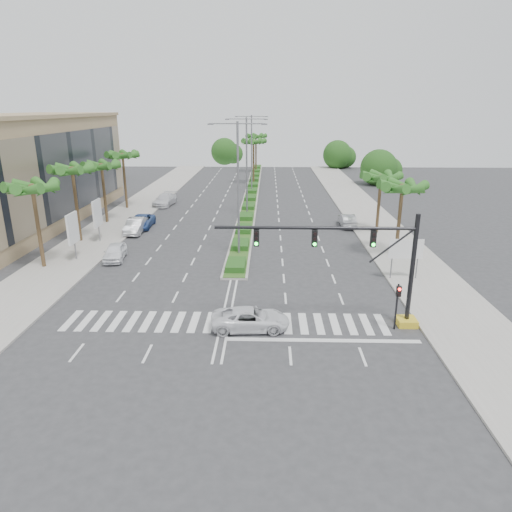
{
  "coord_description": "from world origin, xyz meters",
  "views": [
    {
      "loc": [
        2.72,
        -26.36,
        13.14
      ],
      "look_at": [
        1.85,
        4.61,
        3.0
      ],
      "focal_mm": 32.0,
      "sensor_mm": 36.0,
      "label": 1
    }
  ],
  "objects": [
    {
      "name": "car_parked_c",
      "position": [
        -11.8,
        23.85,
        0.72
      ],
      "size": [
        2.51,
        5.25,
        1.44
      ],
      "primitive_type": "imported",
      "rotation": [
        0.0,
        0.0,
        0.02
      ],
      "color": "#2F4E90",
      "rests_on": "ground"
    },
    {
      "name": "footpath_left",
      "position": [
        -15.2,
        20.0,
        0.07
      ],
      "size": [
        6.0,
        120.0,
        0.15
      ],
      "primitive_type": "cube",
      "color": "gray",
      "rests_on": "ground"
    },
    {
      "name": "billboard_near",
      "position": [
        -14.5,
        12.0,
        2.96
      ],
      "size": [
        0.18,
        2.1,
        4.35
      ],
      "color": "slate",
      "rests_on": "ground"
    },
    {
      "name": "median",
      "position": [
        0.0,
        45.0,
        0.1
      ],
      "size": [
        2.2,
        75.0,
        0.2
      ],
      "primitive_type": "cube",
      "color": "gray",
      "rests_on": "ground"
    },
    {
      "name": "streetlight_near",
      "position": [
        0.0,
        14.0,
        6.81
      ],
      "size": [
        5.1,
        0.25,
        12.0
      ],
      "color": "slate",
      "rests_on": "ground"
    },
    {
      "name": "palm_median_a",
      "position": [
        0.0,
        55.0,
        7.17
      ],
      "size": [
        4.57,
        4.68,
        8.05
      ],
      "color": "brown",
      "rests_on": "ground"
    },
    {
      "name": "footpath_right",
      "position": [
        15.2,
        20.0,
        0.07
      ],
      "size": [
        6.0,
        120.0,
        0.15
      ],
      "primitive_type": "cube",
      "color": "gray",
      "rests_on": "ground"
    },
    {
      "name": "palm_right_far",
      "position": [
        14.5,
        22.0,
        5.91
      ],
      "size": [
        4.57,
        4.68,
        6.75
      ],
      "color": "brown",
      "rests_on": "ground"
    },
    {
      "name": "car_parked_a",
      "position": [
        -11.09,
        12.4,
        0.72
      ],
      "size": [
        2.2,
        4.38,
        1.43
      ],
      "primitive_type": "imported",
      "rotation": [
        0.0,
        0.0,
        0.13
      ],
      "color": "white",
      "rests_on": "ground"
    },
    {
      "name": "car_parked_b",
      "position": [
        -11.8,
        21.59,
        0.8
      ],
      "size": [
        1.77,
        4.89,
        1.6
      ],
      "primitive_type": "imported",
      "rotation": [
        0.0,
        0.0,
        0.02
      ],
      "color": "silver",
      "rests_on": "ground"
    },
    {
      "name": "palm_right_near",
      "position": [
        14.5,
        14.0,
        6.2
      ],
      "size": [
        4.57,
        4.68,
        7.05
      ],
      "color": "brown",
      "rests_on": "ground"
    },
    {
      "name": "palm_left_far",
      "position": [
        -16.5,
        26.0,
        6.5
      ],
      "size": [
        4.57,
        4.68,
        7.35
      ],
      "color": "brown",
      "rests_on": "ground"
    },
    {
      "name": "billboard_far",
      "position": [
        -14.5,
        18.0,
        2.96
      ],
      "size": [
        0.18,
        2.1,
        4.35
      ],
      "color": "slate",
      "rests_on": "ground"
    },
    {
      "name": "car_parked_d",
      "position": [
        -11.8,
        36.26,
        0.8
      ],
      "size": [
        2.89,
        5.76,
        1.6
      ],
      "primitive_type": "imported",
      "rotation": [
        0.0,
        0.0,
        -0.12
      ],
      "color": "silver",
      "rests_on": "ground"
    },
    {
      "name": "ground",
      "position": [
        0.0,
        0.0,
        0.0
      ],
      "size": [
        160.0,
        160.0,
        0.0
      ],
      "primitive_type": "plane",
      "color": "#333335",
      "rests_on": "ground"
    },
    {
      "name": "car_crossing",
      "position": [
        1.65,
        -0.8,
        0.67
      ],
      "size": [
        4.96,
        2.53,
        1.34
      ],
      "primitive_type": "imported",
      "rotation": [
        0.0,
        0.0,
        1.63
      ],
      "color": "white",
      "rests_on": "ground"
    },
    {
      "name": "car_right",
      "position": [
        11.8,
        25.06,
        0.73
      ],
      "size": [
        1.56,
        4.46,
        1.47
      ],
      "primitive_type": "imported",
      "rotation": [
        0.0,
        0.0,
        3.14
      ],
      "color": "#AEAEB3",
      "rests_on": "ground"
    },
    {
      "name": "streetlight_far",
      "position": [
        0.0,
        46.0,
        6.81
      ],
      "size": [
        5.1,
        0.25,
        12.0
      ],
      "color": "slate",
      "rests_on": "ground"
    },
    {
      "name": "streetlight_mid",
      "position": [
        0.0,
        30.0,
        6.81
      ],
      "size": [
        5.1,
        0.25,
        12.0
      ],
      "color": "slate",
      "rests_on": "ground"
    },
    {
      "name": "building",
      "position": [
        -26.0,
        26.0,
        6.0
      ],
      "size": [
        12.0,
        36.0,
        12.0
      ],
      "primitive_type": "cube",
      "color": "tan",
      "rests_on": "ground"
    },
    {
      "name": "palm_left_near",
      "position": [
        -16.5,
        10.0,
        6.69
      ],
      "size": [
        4.57,
        4.68,
        7.55
      ],
      "color": "brown",
      "rests_on": "ground"
    },
    {
      "name": "median_grass",
      "position": [
        0.0,
        45.0,
        0.22
      ],
      "size": [
        1.8,
        75.0,
        0.04
      ],
      "primitive_type": "cube",
      "color": "#2C541C",
      "rests_on": "median"
    },
    {
      "name": "palm_left_mid",
      "position": [
        -16.5,
        18.0,
        7.08
      ],
      "size": [
        4.57,
        4.68,
        7.95
      ],
      "color": "brown",
      "rests_on": "ground"
    },
    {
      "name": "signal_gantry",
      "position": [
        9.27,
        -0.0,
        3.46
      ],
      "size": [
        12.6,
        1.2,
        7.2
      ],
      "color": "gold",
      "rests_on": "ground"
    },
    {
      "name": "pedestrian_signal",
      "position": [
        10.6,
        -0.68,
        2.04
      ],
      "size": [
        0.28,
        0.36,
        3.0
      ],
      "color": "black",
      "rests_on": "ground"
    },
    {
      "name": "direction_sign",
      "position": [
        13.5,
        7.99,
        2.45
      ],
      "size": [
        2.7,
        0.11,
        3.4
      ],
      "color": "slate",
      "rests_on": "ground"
    },
    {
      "name": "palm_median_b",
      "position": [
        0.0,
        70.0,
        7.17
      ],
      "size": [
        4.57,
        4.68,
        8.05
      ],
      "color": "brown",
      "rests_on": "ground"
    },
    {
      "name": "palm_left_end",
      "position": [
        -16.5,
        34.0,
        6.88
      ],
      "size": [
        4.57,
        4.68,
        7.75
      ],
      "color": "brown",
      "rests_on": "ground"
    }
  ]
}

